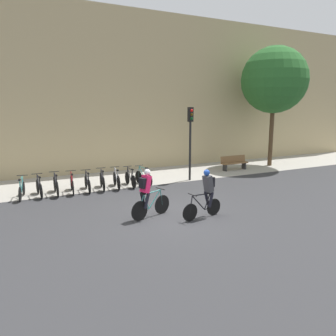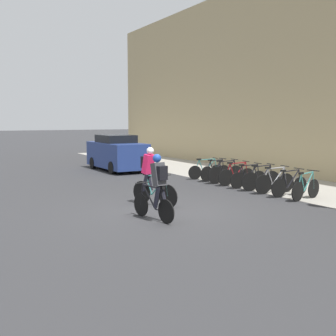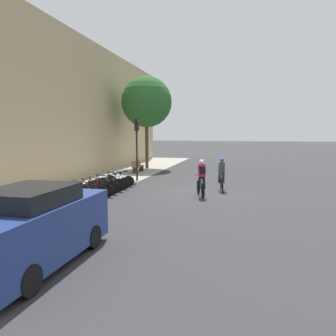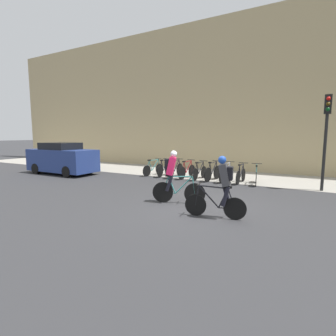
{
  "view_description": "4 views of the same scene",
  "coord_description": "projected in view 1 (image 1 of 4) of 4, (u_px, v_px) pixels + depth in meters",
  "views": [
    {
      "loc": [
        -5.21,
        -10.33,
        3.92
      ],
      "look_at": [
        0.52,
        1.29,
        1.5
      ],
      "focal_mm": 35.0,
      "sensor_mm": 36.0,
      "label": 1
    },
    {
      "loc": [
        10.46,
        -5.95,
        2.62
      ],
      "look_at": [
        -1.7,
        1.1,
        1.02
      ],
      "focal_mm": 45.0,
      "sensor_mm": 36.0,
      "label": 2
    },
    {
      "loc": [
        -16.27,
        -2.01,
        3.08
      ],
      "look_at": [
        -0.18,
        1.82,
        1.27
      ],
      "focal_mm": 35.0,
      "sensor_mm": 36.0,
      "label": 3
    },
    {
      "loc": [
        3.18,
        -7.71,
        2.33
      ],
      "look_at": [
        -1.79,
        1.17,
        1.02
      ],
      "focal_mm": 28.0,
      "sensor_mm": 36.0,
      "label": 4
    }
  ],
  "objects": [
    {
      "name": "bench",
      "position": [
        234.0,
        162.0,
        20.63
      ],
      "size": [
        1.86,
        0.44,
        0.89
      ],
      "color": "brown",
      "rests_on": "ground"
    },
    {
      "name": "parked_bike_3",
      "position": [
        72.0,
        184.0,
        15.14
      ],
      "size": [
        0.46,
        1.7,
        0.97
      ],
      "color": "black",
      "rests_on": "ground"
    },
    {
      "name": "parked_bike_2",
      "position": [
        56.0,
        185.0,
        14.82
      ],
      "size": [
        0.46,
        1.77,
        0.99
      ],
      "color": "black",
      "rests_on": "ground"
    },
    {
      "name": "kerb_strip",
      "position": [
        116.0,
        179.0,
        18.05
      ],
      "size": [
        44.0,
        4.5,
        0.01
      ],
      "primitive_type": "cube",
      "color": "#A39E93",
      "rests_on": "ground"
    },
    {
      "name": "parked_bike_7",
      "position": [
        130.0,
        179.0,
        16.38
      ],
      "size": [
        0.46,
        1.64,
        0.96
      ],
      "color": "black",
      "rests_on": "ground"
    },
    {
      "name": "traffic_light_pole",
      "position": [
        190.0,
        130.0,
        17.32
      ],
      "size": [
        0.26,
        0.3,
        3.91
      ],
      "color": "black",
      "rests_on": "ground"
    },
    {
      "name": "parked_bike_4",
      "position": [
        88.0,
        183.0,
        15.45
      ],
      "size": [
        0.46,
        1.68,
        0.95
      ],
      "color": "black",
      "rests_on": "ground"
    },
    {
      "name": "parked_bike_0",
      "position": [
        22.0,
        190.0,
        14.21
      ],
      "size": [
        0.48,
        1.66,
        0.94
      ],
      "color": "black",
      "rests_on": "ground"
    },
    {
      "name": "cyclist_grey",
      "position": [
        207.0,
        192.0,
        11.66
      ],
      "size": [
        1.72,
        0.53,
        1.75
      ],
      "color": "black",
      "rests_on": "ground"
    },
    {
      "name": "parked_bike_6",
      "position": [
        117.0,
        180.0,
        16.06
      ],
      "size": [
        0.46,
        1.69,
        0.98
      ],
      "color": "black",
      "rests_on": "ground"
    },
    {
      "name": "parked_bike_1",
      "position": [
        39.0,
        188.0,
        14.52
      ],
      "size": [
        0.46,
        1.62,
        0.97
      ],
      "color": "black",
      "rests_on": "ground"
    },
    {
      "name": "parked_bike_5",
      "position": [
        102.0,
        181.0,
        15.75
      ],
      "size": [
        0.46,
        1.68,
        0.99
      ],
      "color": "black",
      "rests_on": "ground"
    },
    {
      "name": "ground",
      "position": [
        171.0,
        215.0,
        12.09
      ],
      "size": [
        200.0,
        200.0,
        0.0
      ],
      "primitive_type": "plane",
      "color": "#333335"
    },
    {
      "name": "cyclist_pink",
      "position": [
        147.0,
        193.0,
        11.53
      ],
      "size": [
        1.72,
        0.68,
        1.8
      ],
      "color": "black",
      "rests_on": "ground"
    },
    {
      "name": "parked_bike_8",
      "position": [
        144.0,
        177.0,
        16.69
      ],
      "size": [
        0.46,
        1.58,
        0.95
      ],
      "color": "black",
      "rests_on": "ground"
    },
    {
      "name": "street_tree_0",
      "position": [
        274.0,
        80.0,
        21.24
      ],
      "size": [
        4.29,
        4.29,
        7.79
      ],
      "color": "#4C3823",
      "rests_on": "ground"
    },
    {
      "name": "building_facade",
      "position": [
        101.0,
        91.0,
        19.4
      ],
      "size": [
        44.0,
        0.6,
        9.68
      ],
      "primitive_type": "cube",
      "color": "tan",
      "rests_on": "ground"
    }
  ]
}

